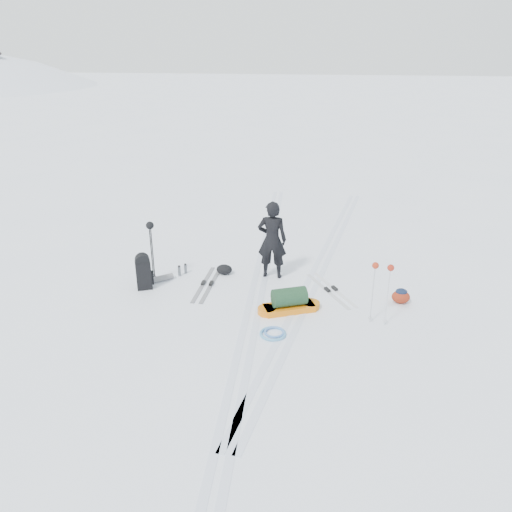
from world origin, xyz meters
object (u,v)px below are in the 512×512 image
object	(u,v)px
skier	(272,240)
pulk_sled	(289,302)
expedition_rucksack	(146,272)
ski_poles_black	(150,233)

from	to	relation	value
skier	pulk_sled	distance (m)	1.97
expedition_rucksack	ski_poles_black	world-z (taller)	ski_poles_black
skier	ski_poles_black	world-z (taller)	skier
skier	ski_poles_black	size ratio (longest dim) A/B	1.28
expedition_rucksack	ski_poles_black	xyz separation A→B (m)	(0.04, 0.40, 0.85)
ski_poles_black	expedition_rucksack	bearing A→B (deg)	-101.07
skier	ski_poles_black	distance (m)	2.94
skier	pulk_sled	size ratio (longest dim) A/B	1.35
pulk_sled	ski_poles_black	bearing A→B (deg)	139.89
ski_poles_black	skier	bearing A→B (deg)	8.60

